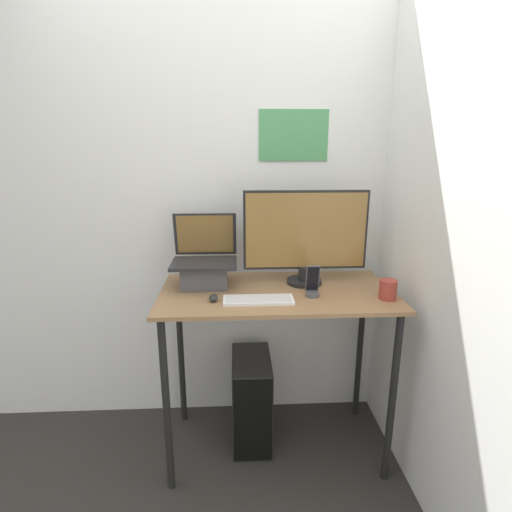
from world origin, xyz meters
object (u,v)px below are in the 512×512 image
object	(u,v)px
cell_phone	(313,286)
laptop	(205,267)
computer_tower	(251,399)
mouse	(214,298)
keyboard	(258,300)
monitor	(305,238)

from	to	relation	value
cell_phone	laptop	bearing A→B (deg)	160.90
computer_tower	mouse	bearing A→B (deg)	-133.77
laptop	mouse	distance (m)	0.24
cell_phone	computer_tower	xyz separation A→B (m)	(-0.29, 0.15, -0.72)
laptop	keyboard	world-z (taller)	laptop
keyboard	monitor	bearing A→B (deg)	43.98
laptop	monitor	xyz separation A→B (m)	(0.52, 0.01, 0.15)
laptop	cell_phone	size ratio (longest dim) A/B	2.34
mouse	cell_phone	xyz separation A→B (m)	(0.47, 0.04, 0.03)
keyboard	mouse	bearing A→B (deg)	175.25
keyboard	cell_phone	world-z (taller)	cell_phone
cell_phone	computer_tower	size ratio (longest dim) A/B	0.30
laptop	keyboard	distance (m)	0.37
monitor	cell_phone	size ratio (longest dim) A/B	4.13
laptop	cell_phone	bearing A→B (deg)	-19.10
keyboard	mouse	xyz separation A→B (m)	(-0.21, 0.02, 0.01)
monitor	mouse	bearing A→B (deg)	-153.69
computer_tower	cell_phone	bearing A→B (deg)	-27.71
laptop	keyboard	xyz separation A→B (m)	(0.26, -0.24, -0.09)
keyboard	cell_phone	size ratio (longest dim) A/B	2.13
mouse	cell_phone	bearing A→B (deg)	4.67
mouse	computer_tower	distance (m)	0.73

